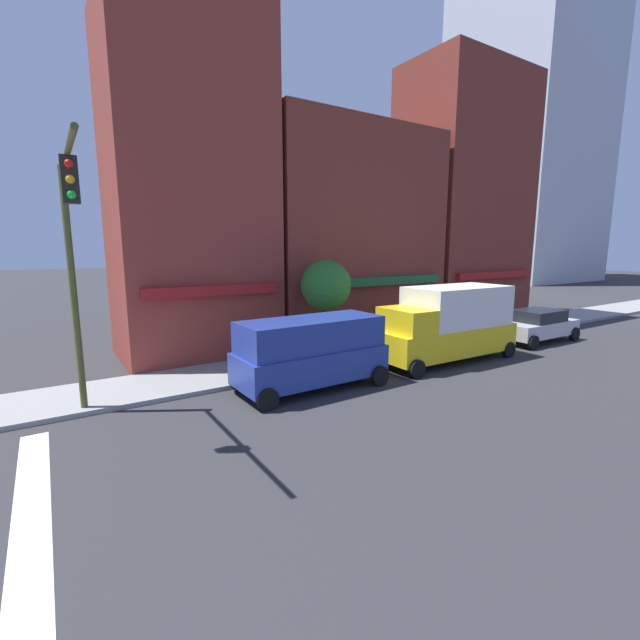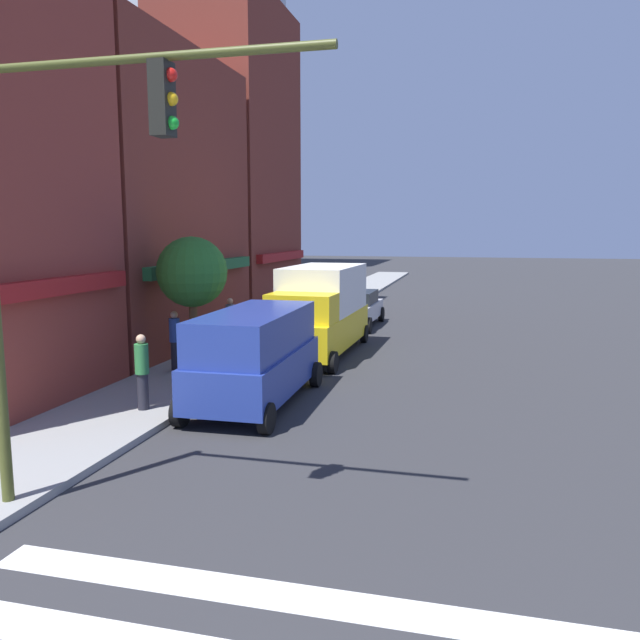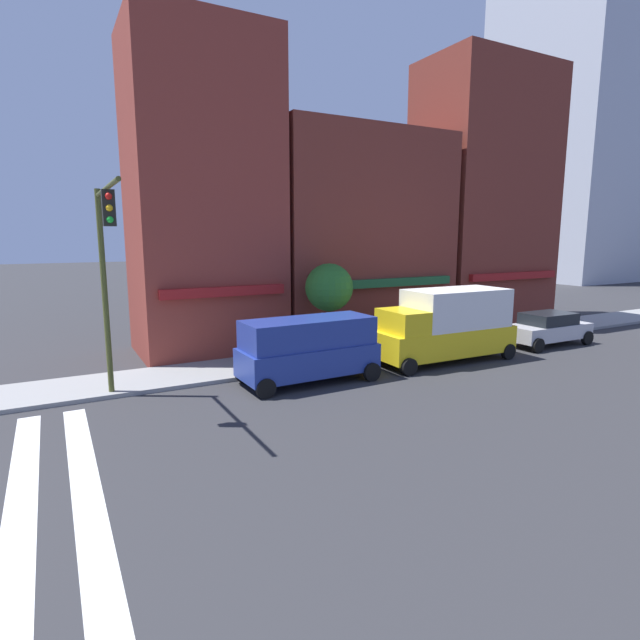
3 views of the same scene
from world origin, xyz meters
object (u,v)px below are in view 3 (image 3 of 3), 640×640
Objects in this scene: sedan_silver at (548,328)px; pedestrian_blue_shirt at (322,331)px; pedestrian_green_top at (247,346)px; street_tree at (329,288)px; pedestrian_grey_coat at (393,325)px; box_truck_yellow at (446,324)px; van_blue at (308,347)px; traffic_signal at (106,259)px.

sedan_silver is 2.49× the size of pedestrian_blue_shirt.
pedestrian_green_top is 4.48m from street_tree.
sedan_silver is 7.61m from pedestrian_grey_coat.
box_truck_yellow reaches higher than pedestrian_green_top.
van_blue is 2.85× the size of pedestrian_green_top.
pedestrian_blue_shirt is at bearing 18.05° from traffic_signal.
van_blue is 6.52m from box_truck_yellow.
pedestrian_blue_shirt is at bearing 162.63° from sedan_silver.
pedestrian_blue_shirt is (-10.61, 3.42, 0.23)m from sedan_silver.
pedestrian_grey_coat is (6.13, 3.17, -0.21)m from van_blue.
street_tree is (-3.70, -0.37, 1.99)m from pedestrian_grey_coat.
traffic_signal is 13.36m from box_truck_yellow.
pedestrian_grey_coat is 1.00× the size of pedestrian_green_top.
traffic_signal reaches higher than pedestrian_grey_coat.
pedestrian_grey_coat is at bearing 124.50° from pedestrian_green_top.
pedestrian_green_top is (-8.05, 2.21, -0.51)m from box_truck_yellow.
van_blue reaches higher than sedan_silver.
pedestrian_grey_coat is 3.71m from pedestrian_blue_shirt.
pedestrian_grey_coat is at bearing 5.69° from street_tree.
pedestrian_grey_coat is 7.73m from pedestrian_green_top.
traffic_signal is at bearing 179.01° from sedan_silver.
sedan_silver is 11.20m from street_tree.
street_tree reaches higher than pedestrian_grey_coat.
traffic_signal is 3.79× the size of pedestrian_grey_coat.
pedestrian_green_top is at bearing 18.95° from traffic_signal.
sedan_silver is 2.49× the size of pedestrian_green_top.
pedestrian_grey_coat and pedestrian_blue_shirt have the same top height.
sedan_silver is at bearing -14.78° from street_tree.
van_blue is 4.21m from pedestrian_blue_shirt.
street_tree reaches higher than pedestrian_blue_shirt.
pedestrian_grey_coat is (-0.38, 3.17, -0.51)m from box_truck_yellow.
traffic_signal is 1.52× the size of sedan_silver.
pedestrian_blue_shirt is (-4.07, 3.42, -0.51)m from box_truck_yellow.
box_truck_yellow reaches higher than pedestrian_blue_shirt.
box_truck_yellow is 3.53× the size of pedestrian_grey_coat.
street_tree is at bearing 14.37° from traffic_signal.
sedan_silver is (19.54, -0.51, -3.75)m from traffic_signal.
traffic_signal is at bearing -43.64° from pedestrian_green_top.
sedan_silver is at bearing 108.78° from pedestrian_green_top.
pedestrian_grey_coat is 1.00× the size of pedestrian_blue_shirt.
pedestrian_blue_shirt is at bearing 134.31° from pedestrian_green_top.
street_tree is at bearing 125.81° from pedestrian_green_top.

